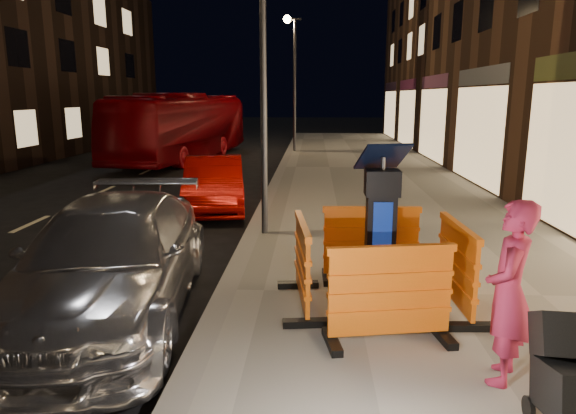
{
  "coord_description": "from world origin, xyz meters",
  "views": [
    {
      "loc": [
        1.18,
        -6.58,
        2.76
      ],
      "look_at": [
        0.8,
        1.0,
        1.1
      ],
      "focal_mm": 32.0,
      "sensor_mm": 36.0,
      "label": 1
    }
  ],
  "objects_px": {
    "barrier_kerbside": "(302,264)",
    "stroller": "(576,385)",
    "man": "(509,293)",
    "car_silver": "(116,312)",
    "car_red": "(215,209)",
    "bus_doubledecker": "(184,160)",
    "barrier_bldgside": "(457,267)",
    "barrier_back": "(371,244)",
    "parking_kiosk": "(380,232)",
    "barrier_front": "(390,295)"
  },
  "relations": [
    {
      "from": "bus_doubledecker",
      "to": "barrier_bldgside",
      "type": "bearing_deg",
      "value": -56.22
    },
    {
      "from": "car_silver",
      "to": "barrier_kerbside",
      "type": "bearing_deg",
      "value": -6.0
    },
    {
      "from": "car_red",
      "to": "parking_kiosk",
      "type": "bearing_deg",
      "value": -72.1
    },
    {
      "from": "barrier_back",
      "to": "car_silver",
      "type": "xyz_separation_m",
      "value": [
        -3.37,
        -0.96,
        -0.69
      ]
    },
    {
      "from": "barrier_kerbside",
      "to": "barrier_bldgside",
      "type": "relative_size",
      "value": 1.0
    },
    {
      "from": "barrier_bldgside",
      "to": "man",
      "type": "height_order",
      "value": "man"
    },
    {
      "from": "barrier_bldgside",
      "to": "barrier_back",
      "type": "bearing_deg",
      "value": 42.25
    },
    {
      "from": "barrier_front",
      "to": "car_silver",
      "type": "height_order",
      "value": "barrier_front"
    },
    {
      "from": "barrier_bldgside",
      "to": "stroller",
      "type": "relative_size",
      "value": 1.43
    },
    {
      "from": "parking_kiosk",
      "to": "bus_doubledecker",
      "type": "bearing_deg",
      "value": 107.35
    },
    {
      "from": "car_red",
      "to": "barrier_back",
      "type": "bearing_deg",
      "value": -67.97
    },
    {
      "from": "barrier_back",
      "to": "car_silver",
      "type": "distance_m",
      "value": 3.57
    },
    {
      "from": "stroller",
      "to": "bus_doubledecker",
      "type": "bearing_deg",
      "value": 117.53
    },
    {
      "from": "barrier_front",
      "to": "barrier_kerbside",
      "type": "bearing_deg",
      "value": 125.25
    },
    {
      "from": "barrier_bldgside",
      "to": "car_silver",
      "type": "distance_m",
      "value": 4.38
    },
    {
      "from": "parking_kiosk",
      "to": "man",
      "type": "distance_m",
      "value": 1.9
    },
    {
      "from": "barrier_front",
      "to": "man",
      "type": "height_order",
      "value": "man"
    },
    {
      "from": "barrier_bldgside",
      "to": "car_silver",
      "type": "bearing_deg",
      "value": 87.36
    },
    {
      "from": "barrier_bldgside",
      "to": "car_red",
      "type": "relative_size",
      "value": 0.36
    },
    {
      "from": "barrier_kerbside",
      "to": "stroller",
      "type": "height_order",
      "value": "barrier_kerbside"
    },
    {
      "from": "barrier_bldgside",
      "to": "stroller",
      "type": "distance_m",
      "value": 2.54
    },
    {
      "from": "barrier_kerbside",
      "to": "car_silver",
      "type": "relative_size",
      "value": 0.28
    },
    {
      "from": "car_red",
      "to": "bus_doubledecker",
      "type": "relative_size",
      "value": 0.38
    },
    {
      "from": "barrier_kerbside",
      "to": "stroller",
      "type": "xyz_separation_m",
      "value": [
        2.11,
        -2.53,
        -0.06
      ]
    },
    {
      "from": "barrier_front",
      "to": "car_red",
      "type": "xyz_separation_m",
      "value": [
        -3.26,
        7.12,
        -0.69
      ]
    },
    {
      "from": "barrier_bldgside",
      "to": "stroller",
      "type": "xyz_separation_m",
      "value": [
        0.21,
        -2.53,
        -0.06
      ]
    },
    {
      "from": "parking_kiosk",
      "to": "stroller",
      "type": "xyz_separation_m",
      "value": [
        1.16,
        -2.53,
        -0.49
      ]
    },
    {
      "from": "barrier_back",
      "to": "barrier_kerbside",
      "type": "relative_size",
      "value": 1.0
    },
    {
      "from": "bus_doubledecker",
      "to": "barrier_back",
      "type": "bearing_deg",
      "value": -57.83
    },
    {
      "from": "car_silver",
      "to": "man",
      "type": "bearing_deg",
      "value": -26.79
    },
    {
      "from": "bus_doubledecker",
      "to": "stroller",
      "type": "bearing_deg",
      "value": -58.74
    },
    {
      "from": "barrier_back",
      "to": "car_silver",
      "type": "height_order",
      "value": "barrier_back"
    },
    {
      "from": "barrier_back",
      "to": "bus_doubledecker",
      "type": "xyz_separation_m",
      "value": [
        -6.5,
        15.06,
        -0.69
      ]
    },
    {
      "from": "barrier_kerbside",
      "to": "barrier_bldgside",
      "type": "distance_m",
      "value": 1.9
    },
    {
      "from": "barrier_back",
      "to": "barrier_front",
      "type": "bearing_deg",
      "value": -91.75
    },
    {
      "from": "barrier_back",
      "to": "barrier_bldgside",
      "type": "xyz_separation_m",
      "value": [
        0.95,
        -0.95,
        0.0
      ]
    },
    {
      "from": "bus_doubledecker",
      "to": "stroller",
      "type": "xyz_separation_m",
      "value": [
        7.66,
        -18.54,
        0.64
      ]
    },
    {
      "from": "man",
      "to": "barrier_front",
      "type": "bearing_deg",
      "value": -100.47
    },
    {
      "from": "barrier_back",
      "to": "bus_doubledecker",
      "type": "relative_size",
      "value": 0.14
    },
    {
      "from": "barrier_kerbside",
      "to": "car_silver",
      "type": "bearing_deg",
      "value": 83.45
    },
    {
      "from": "car_red",
      "to": "stroller",
      "type": "relative_size",
      "value": 4.02
    },
    {
      "from": "barrier_kerbside",
      "to": "stroller",
      "type": "distance_m",
      "value": 3.3
    },
    {
      "from": "car_silver",
      "to": "stroller",
      "type": "xyz_separation_m",
      "value": [
        4.53,
        -2.52,
        0.64
      ]
    },
    {
      "from": "barrier_front",
      "to": "stroller",
      "type": "xyz_separation_m",
      "value": [
        1.16,
        -1.58,
        -0.06
      ]
    },
    {
      "from": "man",
      "to": "car_silver",
      "type": "bearing_deg",
      "value": -85.49
    },
    {
      "from": "parking_kiosk",
      "to": "stroller",
      "type": "distance_m",
      "value": 2.83
    },
    {
      "from": "barrier_kerbside",
      "to": "car_red",
      "type": "relative_size",
      "value": 0.36
    },
    {
      "from": "barrier_kerbside",
      "to": "stroller",
      "type": "relative_size",
      "value": 1.43
    },
    {
      "from": "barrier_back",
      "to": "stroller",
      "type": "distance_m",
      "value": 3.67
    },
    {
      "from": "barrier_front",
      "to": "barrier_back",
      "type": "xyz_separation_m",
      "value": [
        0.0,
        1.9,
        0.0
      ]
    }
  ]
}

